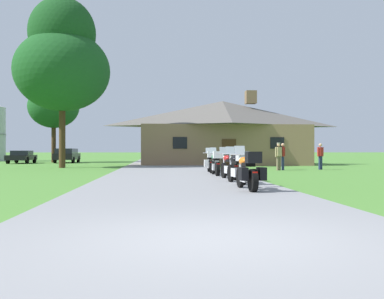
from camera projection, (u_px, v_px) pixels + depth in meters
name	position (u px, v px, depth m)	size (l,w,h in m)	color
ground_plane	(171.00, 171.00, 25.68)	(500.00, 500.00, 0.00)	#4C8433
asphalt_driveway	(172.00, 172.00, 23.68)	(6.40, 80.00, 0.06)	gray
motorcycle_orange_nearest_to_camera	(248.00, 171.00, 12.59)	(0.78, 2.08, 1.30)	black
motorcycle_black_second_in_row	(238.00, 168.00, 15.18)	(0.71, 2.08, 1.30)	black
motorcycle_red_third_in_row	(230.00, 165.00, 17.46)	(0.76, 2.08, 1.30)	black
motorcycle_green_fourth_in_row	(216.00, 163.00, 20.27)	(0.66, 2.08, 1.30)	black
motorcycle_black_farthest_in_row	(211.00, 162.00, 22.64)	(0.73, 2.08, 1.30)	black
stone_lodge	(223.00, 132.00, 37.42)	(14.42, 7.38, 6.34)	#896B4C
bystander_red_shirt_near_lodge	(320.00, 155.00, 27.61)	(0.47, 0.39, 1.67)	navy
bystander_red_shirt_beside_signpost	(283.00, 155.00, 26.99)	(0.27, 0.54, 1.67)	navy
bystander_tan_shirt_by_tree	(279.00, 155.00, 26.72)	(0.49, 0.37, 1.69)	#75664C
tree_left_far	(54.00, 101.00, 44.18)	(5.07, 5.07, 9.57)	#422D19
tree_left_near	(62.00, 60.00, 30.51)	(6.60, 6.60, 11.88)	#422D19
parked_black_suv_far_left	(67.00, 155.00, 42.95)	(1.95, 4.62, 1.40)	black
parked_black_sedan_far_left	(22.00, 156.00, 41.12)	(1.99, 4.24, 1.20)	black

